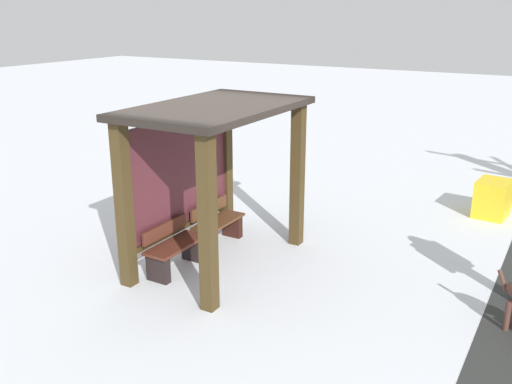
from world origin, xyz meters
TOP-DOWN VIEW (x-y plane):
  - ground_plane at (0.00, 0.00)m, footprint 60.00×60.00m
  - bus_shelter at (0.00, 0.19)m, footprint 2.88×1.74m
  - bench_left_inside at (-0.56, 0.41)m, footprint 1.03×0.42m
  - bench_center_inside at (0.56, 0.41)m, footprint 1.03×0.40m
  - grit_bin at (4.27, -3.28)m, footprint 0.74×0.62m

SIDE VIEW (x-z plane):
  - ground_plane at x=0.00m, z-range 0.00..0.00m
  - bench_center_inside at x=0.56m, z-range -0.04..0.66m
  - bench_left_inside at x=-0.56m, z-range -0.04..0.67m
  - grit_bin at x=4.27m, z-range 0.00..0.69m
  - bus_shelter at x=0.00m, z-range 0.53..2.96m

